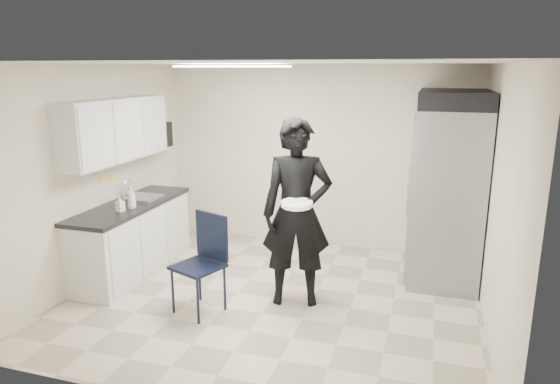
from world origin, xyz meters
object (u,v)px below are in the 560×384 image
(folding_chair, at_px, (198,267))
(man_tuxedo, at_px, (297,213))
(lower_counter, at_px, (133,240))
(commercial_fridge, at_px, (447,194))

(folding_chair, distance_m, man_tuxedo, 1.20)
(folding_chair, height_order, man_tuxedo, man_tuxedo)
(lower_counter, bearing_deg, folding_chair, -29.94)
(commercial_fridge, distance_m, folding_chair, 3.13)
(commercial_fridge, bearing_deg, lower_counter, -164.12)
(commercial_fridge, height_order, folding_chair, commercial_fridge)
(lower_counter, relative_size, commercial_fridge, 0.90)
(lower_counter, xyz_separation_m, man_tuxedo, (2.22, -0.19, 0.60))
(commercial_fridge, bearing_deg, folding_chair, -143.92)
(folding_chair, bearing_deg, man_tuxedo, 51.41)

